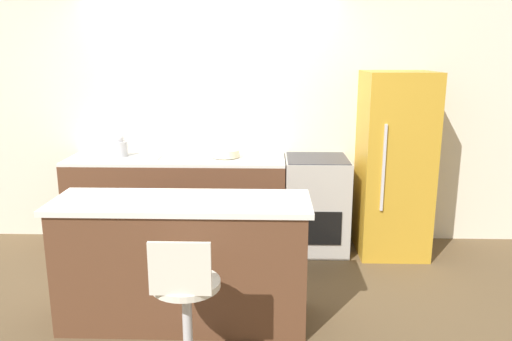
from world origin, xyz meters
The scene contains 9 objects.
ground_plane centered at (0.00, 0.00, 0.00)m, with size 14.00×14.00×0.00m, color brown.
wall_back centered at (0.00, 0.67, 1.30)m, with size 8.00×0.06×2.60m.
back_counter centered at (-0.32, 0.33, 0.47)m, with size 2.14×0.62×0.94m.
kitchen_island centered at (-0.02, -1.09, 0.47)m, with size 1.83×0.60×0.93m.
oven_range centered at (1.07, 0.33, 0.47)m, with size 0.62×0.63×0.94m.
refrigerator centered at (1.81, 0.30, 0.89)m, with size 0.65×0.70×1.78m.
stool_chair centered at (0.11, -1.76, 0.46)m, with size 0.41×0.41×0.94m.
kettle centered at (-0.88, 0.36, 1.03)m, with size 0.16×0.16×0.22m.
mixing_bowl centered at (0.17, 0.36, 0.98)m, with size 0.28×0.28×0.07m.
Camera 1 is at (0.61, -4.46, 1.96)m, focal length 35.00 mm.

